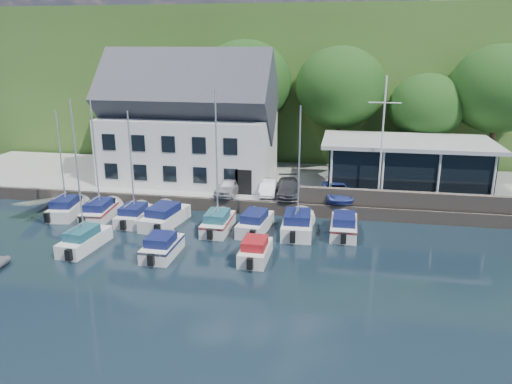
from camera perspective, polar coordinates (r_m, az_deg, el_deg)
ground at (r=27.83m, az=-3.64°, el=-9.81°), size 180.00×180.00×0.00m
quay at (r=43.75m, az=1.83°, el=0.86°), size 60.00×13.00×1.00m
quay_face at (r=37.62m, az=0.36°, el=-1.78°), size 60.00×0.30×1.00m
hillside at (r=86.49m, az=6.41°, el=13.61°), size 160.00×75.00×16.00m
field_patch at (r=94.25m, az=12.08°, el=18.56°), size 50.00×30.00×0.30m
harbor_building at (r=43.31m, az=-7.57°, el=7.14°), size 14.40×8.20×8.70m
club_pavilion at (r=41.51m, az=16.76°, el=2.92°), size 13.20×7.20×4.10m
seawall at (r=37.61m, az=18.79°, el=-0.94°), size 18.00×0.50×1.20m
gangway at (r=42.03m, az=-22.91°, el=-1.86°), size 1.20×6.00×1.40m
car_silver at (r=39.11m, az=-3.03°, el=0.67°), size 2.00×3.96×1.29m
car_white at (r=39.09m, az=1.37°, el=0.58°), size 1.57×3.63×1.16m
car_dgrey at (r=38.74m, az=3.70°, el=0.49°), size 2.35×4.58×1.27m
car_blue at (r=38.38m, az=9.30°, el=0.17°), size 2.16×4.01×1.30m
flagpole at (r=36.85m, az=14.20°, el=5.57°), size 2.22×0.20×9.26m
tree_1 at (r=50.87m, az=-12.07°, el=9.55°), size 7.95×7.95×10.87m
tree_2 at (r=47.38m, az=-1.23°, el=9.97°), size 8.63×8.63×11.79m
tree_3 at (r=47.07m, az=9.49°, el=9.36°), size 8.22×8.22×11.23m
tree_4 at (r=47.25m, az=18.71°, el=7.35°), size 6.55×6.55×8.96m
tree_5 at (r=48.41m, az=25.72°, el=8.27°), size 8.35×8.35×11.41m
boat_r1_0 at (r=38.75m, az=-21.42°, el=3.63°), size 2.68×5.55×8.86m
boat_r1_1 at (r=37.50m, az=-17.84°, el=3.23°), size 2.39×6.09×8.41m
boat_r1_2 at (r=35.92m, az=-14.06°, el=2.82°), size 1.92×5.25×8.23m
boat_r1_3 at (r=35.91m, az=-10.37°, el=-2.55°), size 3.01×6.66×1.50m
boat_r1_4 at (r=33.28m, az=-4.50°, el=2.62°), size 1.82×5.52×8.71m
boat_r1_5 at (r=34.14m, az=-0.10°, el=-3.32°), size 2.44×5.90×1.47m
boat_r1_6 at (r=32.75m, az=4.95°, el=3.11°), size 2.40×6.06×9.52m
boat_r1_7 at (r=34.11m, az=10.02°, el=-3.61°), size 1.91×5.69×1.46m
boat_r2_1 at (r=32.01m, az=-19.62°, el=1.08°), size 2.21×6.03×8.66m
boat_r2_2 at (r=30.83m, az=-10.69°, el=-5.95°), size 1.95×4.88×1.39m
boat_r2_3 at (r=29.79m, az=-0.07°, el=-6.48°), size 1.79×4.73×1.37m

